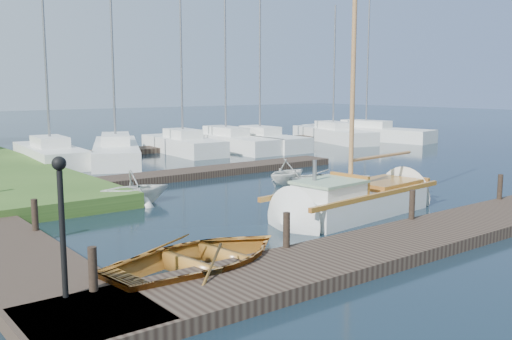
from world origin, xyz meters
TOP-DOWN VIEW (x-y plane):
  - ground at (0.00, 0.00)m, footprint 160.00×160.00m
  - near_dock at (0.00, -6.00)m, footprint 18.00×2.20m
  - far_dock at (2.00, 6.50)m, footprint 14.00×1.60m
  - pontoon at (10.00, 16.00)m, footprint 30.00×1.60m
  - mooring_post_0 at (-7.50, -5.00)m, footprint 0.16×0.16m
  - mooring_post_1 at (-3.00, -5.00)m, footprint 0.16×0.16m
  - mooring_post_2 at (1.50, -5.00)m, footprint 0.16×0.16m
  - mooring_post_3 at (6.00, -5.00)m, footprint 0.16×0.16m
  - mooring_post_4 at (-7.00, 0.00)m, footprint 0.16×0.16m
  - lamp_post at (-8.00, -5.00)m, footprint 0.24×0.24m
  - sailboat at (1.81, -2.75)m, footprint 7.30×2.64m
  - dinghy at (-5.04, -4.68)m, footprint 4.67×3.62m
  - tender_b at (-2.88, 2.86)m, footprint 2.56×2.28m
  - tender_c at (4.80, 1.39)m, footprint 4.07×3.68m
  - tender_d at (3.69, 2.69)m, footprint 2.49×2.27m
  - marina_boat_0 at (-1.98, 14.25)m, footprint 2.74×7.25m
  - marina_boat_1 at (1.23, 13.63)m, footprint 5.77×9.42m
  - marina_boat_2 at (5.72, 14.39)m, footprint 2.64×7.06m
  - marina_boat_3 at (8.86, 14.52)m, footprint 2.46×9.24m
  - marina_boat_4 at (10.77, 13.54)m, footprint 2.36×7.63m
  - marina_boat_6 at (17.77, 14.09)m, footprint 4.14×8.44m
  - marina_boat_7 at (20.78, 13.69)m, footprint 3.74×10.40m

SIDE VIEW (x-z plane):
  - ground at x=0.00m, z-range 0.00..0.00m
  - near_dock at x=0.00m, z-range 0.00..0.30m
  - far_dock at x=2.00m, z-range 0.00..0.30m
  - pontoon at x=10.00m, z-range 0.00..0.30m
  - sailboat at x=1.81m, z-range -4.57..5.26m
  - tender_c at x=4.80m, z-range 0.00..0.69m
  - dinghy at x=-5.04m, z-range 0.00..0.89m
  - marina_boat_6 at x=17.77m, z-range -4.13..5.25m
  - tender_d at x=3.69m, z-range 0.00..1.13m
  - marina_boat_1 at x=1.23m, z-range -5.00..6.13m
  - marina_boat_7 at x=20.78m, z-range -5.61..6.75m
  - marina_boat_4 at x=10.77m, z-range -4.92..6.07m
  - marina_boat_3 at x=8.86m, z-range -5.55..6.70m
  - marina_boat_2 at x=5.72m, z-range -4.98..6.14m
  - marina_boat_0 at x=-1.98m, z-range -5.36..6.53m
  - tender_b at x=-2.88m, z-range 0.00..1.24m
  - mooring_post_0 at x=-7.50m, z-range 0.30..1.10m
  - mooring_post_1 at x=-3.00m, z-range 0.30..1.10m
  - mooring_post_2 at x=1.50m, z-range 0.30..1.10m
  - mooring_post_3 at x=6.00m, z-range 0.30..1.10m
  - mooring_post_4 at x=-7.00m, z-range 0.30..1.10m
  - lamp_post at x=-8.00m, z-range 0.65..3.09m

